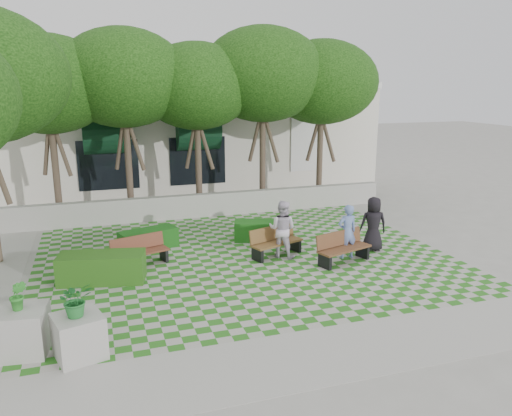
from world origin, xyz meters
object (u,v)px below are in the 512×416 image
object	(u,v)px
bench_east	(343,248)
hedge_midright	(262,231)
planter_front	(78,327)
bench_west	(140,252)
person_blue	(347,232)
person_white	(282,229)
hedge_midleft	(149,239)
person_dark	(373,224)
bench_mid	(275,242)
planter_back	(22,329)
hedge_west	(102,268)

from	to	relation	value
bench_east	hedge_midright	size ratio (longest dim) A/B	0.98
bench_east	planter_front	world-z (taller)	planter_front
bench_west	person_blue	size ratio (longest dim) A/B	1.03
person_blue	planter_front	bearing A→B (deg)	23.95
bench_west	person_white	world-z (taller)	person_white
hedge_midleft	person_blue	bearing A→B (deg)	-26.11
hedge_midright	person_dark	world-z (taller)	person_dark
bench_west	hedge_midleft	distance (m)	1.47
bench_mid	person_blue	size ratio (longest dim) A/B	1.08
bench_west	person_white	xyz separation A→B (m)	(4.14, -0.61, 0.46)
bench_west	person_dark	bearing A→B (deg)	-24.64
hedge_midleft	person_blue	distance (m)	6.19
person_dark	person_white	distance (m)	2.92
bench_west	hedge_midleft	world-z (taller)	bench_west
hedge_midright	planter_back	size ratio (longest dim) A/B	1.23
hedge_midright	person_blue	world-z (taller)	person_blue
planter_front	person_blue	size ratio (longest dim) A/B	0.92
hedge_west	planter_back	distance (m)	3.63
planter_front	planter_back	size ratio (longest dim) A/B	1.01
person_dark	bench_mid	bearing A→B (deg)	5.05
hedge_midleft	person_dark	xyz separation A→B (m)	(6.65, -2.33, 0.54)
hedge_midright	bench_west	bearing A→B (deg)	-164.55
hedge_west	person_white	xyz separation A→B (m)	(5.21, 0.33, 0.49)
hedge_midright	person_blue	bearing A→B (deg)	-53.32
bench_east	bench_west	distance (m)	5.88
hedge_midright	person_white	distance (m)	1.83
bench_mid	planter_back	bearing A→B (deg)	-170.06
hedge_midright	person_white	xyz separation A→B (m)	(0.03, -1.75, 0.55)
bench_mid	hedge_midright	bearing A→B (deg)	65.76
bench_west	hedge_midright	bearing A→B (deg)	-1.72
bench_mid	person_dark	xyz separation A→B (m)	(3.06, -0.48, 0.43)
person_blue	person_white	world-z (taller)	person_white
hedge_midleft	hedge_west	distance (m)	2.77
planter_front	hedge_midleft	bearing A→B (deg)	72.09
bench_mid	person_white	xyz separation A→B (m)	(0.15, -0.16, 0.44)
hedge_west	person_blue	distance (m)	7.03
bench_east	planter_back	world-z (taller)	planter_back
planter_front	person_dark	distance (m)	9.43
person_dark	hedge_west	bearing A→B (deg)	14.11
hedge_midright	hedge_west	bearing A→B (deg)	-158.12
bench_west	person_blue	world-z (taller)	person_blue
hedge_midleft	planter_front	size ratio (longest dim) A/B	1.18
hedge_midright	hedge_west	xyz separation A→B (m)	(-5.18, -2.08, 0.06)
planter_front	planter_back	bearing A→B (deg)	154.04
hedge_west	person_dark	world-z (taller)	person_dark
bench_east	bench_west	world-z (taller)	bench_east
hedge_midright	person_blue	size ratio (longest dim) A/B	1.13
person_dark	person_white	world-z (taller)	person_white
bench_east	hedge_midleft	distance (m)	6.06
bench_west	person_blue	xyz separation A→B (m)	(5.94, -1.31, 0.42)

